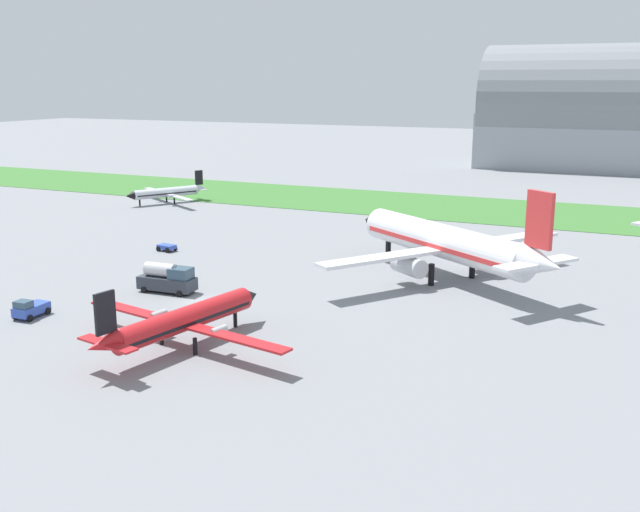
% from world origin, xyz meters
% --- Properties ---
extents(ground_plane, '(600.00, 600.00, 0.00)m').
position_xyz_m(ground_plane, '(0.00, 0.00, 0.00)').
color(ground_plane, gray).
extents(grass_taxiway_strip, '(360.00, 28.00, 0.08)m').
position_xyz_m(grass_taxiway_strip, '(0.00, 69.69, 0.04)').
color(grass_taxiway_strip, '#3D7533').
rests_on(grass_taxiway_strip, ground_plane).
extents(airplane_foreground_turboprop, '(23.23, 19.99, 7.02)m').
position_xyz_m(airplane_foreground_turboprop, '(6.33, -12.39, 2.57)').
color(airplane_foreground_turboprop, red).
rests_on(airplane_foreground_turboprop, ground_plane).
extents(airplane_taxiing_turboprop, '(17.65, 15.39, 5.87)m').
position_xyz_m(airplane_taxiing_turboprop, '(-41.82, 51.84, 2.15)').
color(airplane_taxiing_turboprop, silver).
rests_on(airplane_taxiing_turboprop, ground_plane).
extents(airplane_midfield_jet, '(30.19, 30.03, 12.30)m').
position_xyz_m(airplane_midfield_jet, '(21.43, 19.55, 4.43)').
color(airplane_midfield_jet, white).
rests_on(airplane_midfield_jet, ground_plane).
extents(fuel_truck_near_gate, '(6.63, 2.95, 3.29)m').
position_xyz_m(fuel_truck_near_gate, '(-5.31, 1.45, 1.58)').
color(fuel_truck_near_gate, '#2D333D').
rests_on(fuel_truck_near_gate, ground_plane).
extents(baggage_cart_midfield, '(2.60, 2.06, 0.90)m').
position_xyz_m(baggage_cart_midfield, '(-17.60, 18.11, 0.57)').
color(baggage_cart_midfield, '#334FB2').
rests_on(baggage_cart_midfield, ground_plane).
extents(pushback_tug_by_runway, '(2.21, 3.69, 1.95)m').
position_xyz_m(pushback_tug_by_runway, '(-12.43, -11.66, 0.91)').
color(pushback_tug_by_runway, '#334FB2').
rests_on(pushback_tug_by_runway, ground_plane).
extents(hangar_distant, '(62.79, 30.16, 32.40)m').
position_xyz_m(hangar_distant, '(29.49, 146.57, 14.22)').
color(hangar_distant, '#9399A3').
rests_on(hangar_distant, ground_plane).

